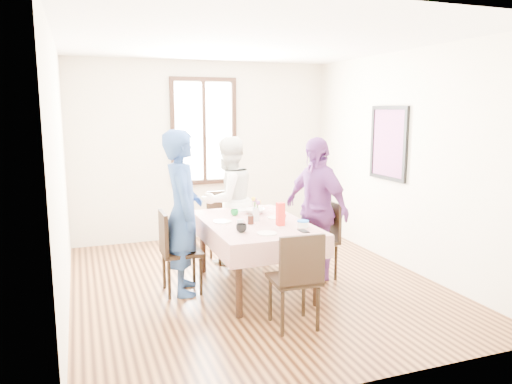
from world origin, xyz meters
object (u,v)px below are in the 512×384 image
at_px(chair_near, 294,279).
at_px(person_far, 227,200).
at_px(chair_far, 227,227).
at_px(chair_right, 316,241).
at_px(dining_table, 254,255).
at_px(person_left, 182,213).
at_px(person_right, 315,209).
at_px(chair_left, 182,252).

distance_m(chair_near, person_far, 2.13).
bearing_deg(chair_far, chair_right, 123.88).
distance_m(dining_table, chair_far, 1.06).
relative_size(chair_right, chair_far, 1.00).
xyz_separation_m(chair_far, person_left, (-0.77, -0.92, 0.43)).
xyz_separation_m(person_left, person_right, (1.54, -0.10, -0.05)).
bearing_deg(dining_table, chair_left, 169.67).
bearing_deg(chair_near, dining_table, 93.23).
relative_size(chair_left, chair_near, 1.00).
relative_size(dining_table, chair_right, 1.69).
xyz_separation_m(dining_table, person_right, (0.77, 0.05, 0.46)).
relative_size(chair_near, person_far, 0.55).
relative_size(chair_near, person_right, 0.54).
height_order(chair_far, chair_near, same).
height_order(chair_far, person_far, person_far).
distance_m(chair_left, chair_right, 1.59).
bearing_deg(person_right, chair_right, 73.70).
bearing_deg(person_left, dining_table, -92.69).
xyz_separation_m(chair_far, person_far, (0.00, -0.02, 0.37)).
bearing_deg(person_far, chair_left, 27.02).
distance_m(chair_right, chair_far, 1.28).
bearing_deg(person_right, person_left, -109.88).
relative_size(chair_far, chair_near, 1.00).
height_order(chair_left, chair_right, same).
xyz_separation_m(chair_far, person_right, (0.77, -1.01, 0.38)).
xyz_separation_m(chair_right, chair_near, (-0.79, -1.11, 0.00)).
bearing_deg(person_right, chair_far, -158.97).
relative_size(dining_table, person_left, 0.87).
bearing_deg(chair_near, chair_left, 126.58).
distance_m(chair_far, person_far, 0.37).
height_order(chair_left, person_left, person_left).
xyz_separation_m(chair_left, person_left, (0.02, -0.00, 0.43)).
bearing_deg(chair_right, chair_far, 32.78).
relative_size(dining_table, chair_left, 1.69).
xyz_separation_m(chair_left, chair_near, (0.79, -1.20, 0.00)).
bearing_deg(dining_table, chair_near, -90.00).
bearing_deg(chair_left, person_right, 87.00).
bearing_deg(dining_table, person_left, 169.39).
distance_m(chair_far, person_left, 1.27).
xyz_separation_m(chair_near, person_left, (-0.77, 1.20, 0.43)).
relative_size(person_far, person_right, 0.98).
bearing_deg(person_left, person_far, -32.81).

